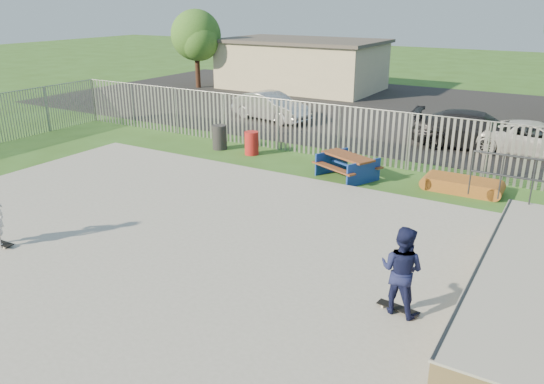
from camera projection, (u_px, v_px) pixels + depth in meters
The scene contains 16 objects.
ground at pixel (150, 241), 13.08m from camera, with size 120.00×120.00×0.00m, color #33591E.
concrete_slab at pixel (149, 238), 13.06m from camera, with size 15.00×12.00×0.15m, color gray.
fence at pixel (278, 162), 15.95m from camera, with size 26.04×16.02×2.00m.
picnic_table at pixel (347, 166), 17.59m from camera, with size 2.31×2.14×0.78m.
funbox at pixel (462, 185), 16.42m from camera, with size 2.03×1.03×0.40m.
trash_bin_red at pixel (252, 143), 20.26m from camera, with size 0.53×0.53×0.89m, color #AD1C1A.
trash_bin_grey at pixel (220, 137), 20.98m from camera, with size 0.58×0.58×0.96m, color #27272A.
parking_lot at pixel (398, 111), 28.39m from camera, with size 40.00×18.00×0.02m, color black.
car_silver at pixel (271, 106), 25.88m from camera, with size 1.44×4.13×1.36m, color silver.
car_dark at pixel (476, 130), 20.95m from camera, with size 2.02×4.98×1.45m, color black.
car_white at pixel (536, 139), 20.02m from camera, with size 2.07×4.49×1.25m, color white.
building at pixel (301, 64), 34.94m from camera, with size 10.40×6.40×3.20m.
tree_left at pixel (196, 35), 34.70m from camera, with size 3.29×3.29×5.07m.
skateboard_a at pixel (398, 309), 9.86m from camera, with size 0.82×0.30×0.08m.
skateboard_b at pixel (0, 243), 12.51m from camera, with size 0.81×0.23×0.08m.
skater_navy at pixel (402, 270), 9.58m from camera, with size 0.83×0.64×1.70m, color #141940.
Camera 1 is at (8.71, -8.63, 5.61)m, focal length 35.00 mm.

